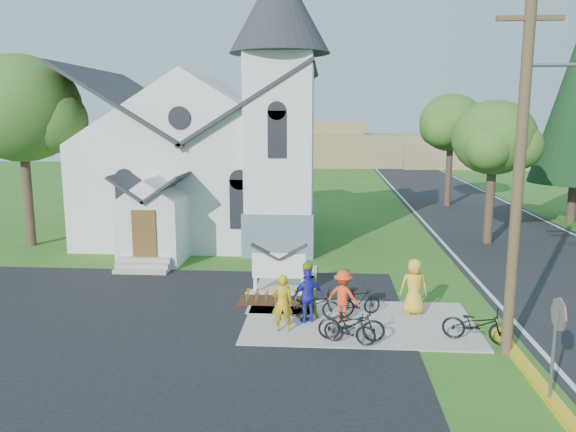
# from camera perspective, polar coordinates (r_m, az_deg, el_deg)

# --- Properties ---
(ground) EXTENTS (120.00, 120.00, 0.00)m
(ground) POSITION_cam_1_polar(r_m,az_deg,el_deg) (17.19, 2.22, -11.30)
(ground) COLOR #2E5E1B
(ground) RESTS_ON ground
(parking_lot) EXTENTS (20.00, 16.00, 0.02)m
(parking_lot) POSITION_cam_1_polar(r_m,az_deg,el_deg) (17.05, -22.85, -12.27)
(parking_lot) COLOR black
(parking_lot) RESTS_ON ground
(road) EXTENTS (8.00, 90.00, 0.02)m
(road) POSITION_cam_1_polar(r_m,az_deg,el_deg) (33.03, 20.70, -1.47)
(road) COLOR black
(road) RESTS_ON ground
(sidewalk) EXTENTS (7.00, 4.00, 0.05)m
(sidewalk) POSITION_cam_1_polar(r_m,az_deg,el_deg) (17.67, 7.22, -10.68)
(sidewalk) COLOR #A6A196
(sidewalk) RESTS_ON ground
(church) EXTENTS (12.35, 12.00, 13.00)m
(church) POSITION_cam_1_polar(r_m,az_deg,el_deg) (29.11, -7.86, 8.01)
(church) COLOR silver
(church) RESTS_ON ground
(church_sign) EXTENTS (2.20, 0.40, 1.70)m
(church_sign) POSITION_cam_1_polar(r_m,az_deg,el_deg) (19.97, -0.93, -5.12)
(church_sign) COLOR #A6A196
(church_sign) RESTS_ON ground
(flower_bed) EXTENTS (2.60, 1.10, 0.07)m
(flower_bed) POSITION_cam_1_polar(r_m,az_deg,el_deg) (19.40, -1.15, -8.64)
(flower_bed) COLOR #331A0E
(flower_bed) RESTS_ON ground
(utility_pole) EXTENTS (3.45, 0.28, 10.00)m
(utility_pole) POSITION_cam_1_polar(r_m,az_deg,el_deg) (15.32, 22.77, 6.08)
(utility_pole) COLOR #493724
(utility_pole) RESTS_ON ground
(stop_sign) EXTENTS (0.11, 0.76, 2.48)m
(stop_sign) POSITION_cam_1_polar(r_m,az_deg,el_deg) (13.56, 25.67, -10.27)
(stop_sign) COLOR gray
(stop_sign) RESTS_ON ground
(tree_lot_corner) EXTENTS (5.60, 5.60, 9.15)m
(tree_lot_corner) POSITION_cam_1_polar(r_m,az_deg,el_deg) (29.75, -25.50, 9.79)
(tree_lot_corner) COLOR #39281F
(tree_lot_corner) RESTS_ON ground
(tree_road_near) EXTENTS (4.00, 4.00, 7.05)m
(tree_road_near) POSITION_cam_1_polar(r_m,az_deg,el_deg) (29.14, 20.17, 7.41)
(tree_road_near) COLOR #39281F
(tree_road_near) RESTS_ON ground
(tree_road_mid) EXTENTS (4.40, 4.40, 7.80)m
(tree_road_mid) POSITION_cam_1_polar(r_m,az_deg,el_deg) (40.90, 16.24, 9.04)
(tree_road_mid) COLOR #39281F
(tree_road_mid) RESTS_ON ground
(distant_hills) EXTENTS (61.00, 10.00, 5.60)m
(distant_hills) POSITION_cam_1_polar(r_m,az_deg,el_deg) (72.50, 6.31, 6.82)
(distant_hills) COLOR olive
(distant_hills) RESTS_ON ground
(cyclist_0) EXTENTS (0.67, 0.48, 1.72)m
(cyclist_0) POSITION_cam_1_polar(r_m,az_deg,el_deg) (16.54, -0.59, -8.81)
(cyclist_0) COLOR gold
(cyclist_0) RESTS_ON sidewalk
(bike_0) EXTENTS (1.82, 0.85, 0.92)m
(bike_0) POSITION_cam_1_polar(r_m,az_deg,el_deg) (17.71, 2.58, -8.89)
(bike_0) COLOR black
(bike_0) RESTS_ON sidewalk
(cyclist_1) EXTENTS (1.05, 0.93, 1.80)m
(cyclist_1) POSITION_cam_1_polar(r_m,az_deg,el_deg) (17.57, 1.84, -7.53)
(cyclist_1) COLOR #81AF20
(cyclist_1) RESTS_ON sidewalk
(bike_1) EXTENTS (1.55, 0.84, 0.89)m
(bike_1) POSITION_cam_1_polar(r_m,az_deg,el_deg) (15.89, 6.29, -11.26)
(bike_1) COLOR black
(bike_1) RESTS_ON sidewalk
(cyclist_2) EXTENTS (1.05, 0.76, 1.65)m
(cyclist_2) POSITION_cam_1_polar(r_m,az_deg,el_deg) (17.24, 2.04, -8.13)
(cyclist_2) COLOR #2526BB
(cyclist_2) RESTS_ON sidewalk
(bike_2) EXTENTS (1.91, 0.77, 0.98)m
(bike_2) POSITION_cam_1_polar(r_m,az_deg,el_deg) (16.10, 6.46, -10.81)
(bike_2) COLOR black
(bike_2) RESTS_ON sidewalk
(cyclist_3) EXTENTS (1.18, 0.93, 1.60)m
(cyclist_3) POSITION_cam_1_polar(r_m,az_deg,el_deg) (17.40, 5.61, -8.09)
(cyclist_3) COLOR #F23F1A
(cyclist_3) RESTS_ON sidewalk
(bike_3) EXTENTS (1.52, 0.98, 0.89)m
(bike_3) POSITION_cam_1_polar(r_m,az_deg,el_deg) (18.04, 7.25, -8.66)
(bike_3) COLOR black
(bike_3) RESTS_ON sidewalk
(cyclist_4) EXTENTS (0.89, 0.60, 1.79)m
(cyclist_4) POSITION_cam_1_polar(r_m,az_deg,el_deg) (18.37, 12.68, -7.00)
(cyclist_4) COLOR gold
(cyclist_4) RESTS_ON sidewalk
(bike_4) EXTENTS (2.01, 1.23, 1.00)m
(bike_4) POSITION_cam_1_polar(r_m,az_deg,el_deg) (16.76, 18.66, -10.40)
(bike_4) COLOR black
(bike_4) RESTS_ON sidewalk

